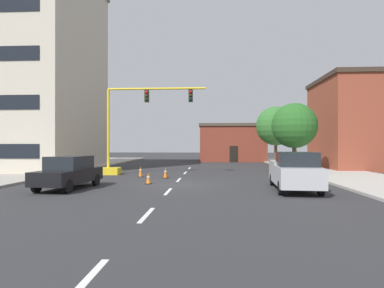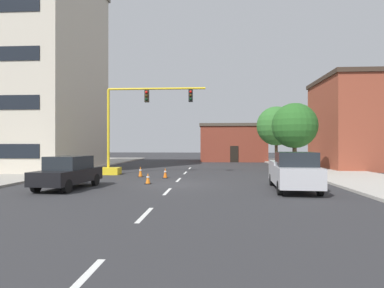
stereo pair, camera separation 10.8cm
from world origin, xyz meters
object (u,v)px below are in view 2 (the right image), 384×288
tree_right_far (276,126)px  traffic_cone_roadside_c (148,179)px  traffic_cone_roadside_b (165,173)px  traffic_cone_roadside_a (140,172)px  traffic_signal_gantry (122,146)px  sedan_black_near_left (68,172)px  pickup_truck_silver (293,171)px  tree_right_mid (295,126)px

tree_right_far → traffic_cone_roadside_c: (-11.49, -20.38, -4.26)m
traffic_cone_roadside_b → traffic_cone_roadside_a: bearing=157.6°
traffic_cone_roadside_a → traffic_cone_roadside_c: traffic_cone_roadside_a is taller
traffic_signal_gantry → sedan_black_near_left: (-0.55, -8.41, -1.33)m
traffic_signal_gantry → traffic_cone_roadside_b: (3.83, -2.58, -1.86)m
tree_right_far → traffic_cone_roadside_b: (-10.94, -16.89, -4.23)m
traffic_signal_gantry → traffic_cone_roadside_a: 3.18m
traffic_cone_roadside_b → tree_right_far: bearing=57.1°
pickup_truck_silver → traffic_cone_roadside_c: (-8.03, 2.25, -0.65)m
sedan_black_near_left → traffic_cone_roadside_a: sedan_black_near_left is taller
traffic_cone_roadside_c → pickup_truck_silver: bearing=-15.6°
traffic_cone_roadside_b → traffic_signal_gantry: bearing=146.0°
traffic_cone_roadside_a → sedan_black_near_left: bearing=-110.2°
traffic_cone_roadside_c → traffic_cone_roadside_b: bearing=81.1°
pickup_truck_silver → traffic_cone_roadside_c: pickup_truck_silver is taller
traffic_cone_roadside_a → traffic_cone_roadside_b: (1.94, -0.80, -0.03)m
traffic_cone_roadside_a → tree_right_far: bearing=51.3°
traffic_cone_roadside_a → traffic_cone_roadside_c: 4.51m
pickup_truck_silver → traffic_cone_roadside_a: (-9.42, 6.53, -0.59)m
tree_right_mid → tree_right_far: (0.66, 11.46, 0.62)m
tree_right_far → traffic_cone_roadside_b: tree_right_far is taller
traffic_signal_gantry → traffic_cone_roadside_b: size_ratio=11.82×
sedan_black_near_left → tree_right_mid: bearing=37.5°
tree_right_mid → traffic_cone_roadside_c: tree_right_mid is taller
tree_right_mid → traffic_signal_gantry: bearing=-168.6°
traffic_signal_gantry → tree_right_far: size_ratio=1.24×
sedan_black_near_left → traffic_cone_roadside_b: size_ratio=6.42×
tree_right_far → sedan_black_near_left: (-15.33, -22.72, -3.70)m
tree_right_far → sedan_black_near_left: bearing=-124.0°
pickup_truck_silver → sedan_black_near_left: 11.87m
pickup_truck_silver → tree_right_far: bearing=81.3°
tree_right_mid → traffic_cone_roadside_b: 12.18m
traffic_cone_roadside_a → traffic_cone_roadside_b: size_ratio=1.07×
tree_right_mid → traffic_cone_roadside_b: (-10.28, -5.43, -3.61)m
traffic_cone_roadside_b → traffic_cone_roadside_c: 3.53m
traffic_cone_roadside_c → tree_right_far: bearing=60.6°
tree_right_far → traffic_cone_roadside_a: bearing=-128.7°
tree_right_mid → traffic_cone_roadside_b: tree_right_mid is taller
sedan_black_near_left → traffic_cone_roadside_c: (3.84, 2.34, -0.56)m
tree_right_far → traffic_signal_gantry: bearing=-135.9°
tree_right_mid → tree_right_far: tree_right_far is taller
traffic_cone_roadside_a → traffic_cone_roadside_c: bearing=-71.9°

